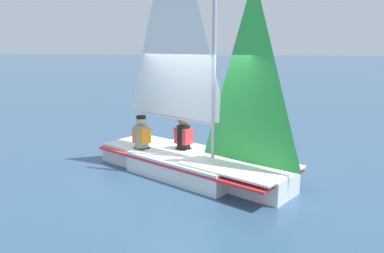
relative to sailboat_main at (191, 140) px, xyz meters
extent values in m
plane|color=#2D4C6B|center=(-0.02, 0.01, -0.73)|extent=(260.00, 260.00, 0.00)
cube|color=white|center=(-0.02, 0.01, -0.52)|extent=(2.86, 2.46, 0.43)
cube|color=white|center=(-1.56, 0.77, -0.52)|extent=(1.29, 1.21, 0.43)
cube|color=white|center=(1.53, -0.75, -0.52)|extent=(1.49, 1.62, 0.43)
cube|color=red|center=(-0.02, 0.01, -0.38)|extent=(4.57, 3.31, 0.05)
cube|color=silver|center=(-1.10, 0.54, -0.29)|extent=(2.41, 2.15, 0.04)
cylinder|color=#B7B7BC|center=(-0.51, 0.25, 2.21)|extent=(0.08, 0.08, 5.02)
cylinder|color=#B7B7BC|center=(0.43, -0.21, 0.43)|extent=(1.91, 0.99, 0.07)
pyramid|color=white|center=(0.43, -0.21, 2.53)|extent=(1.81, 0.93, 4.14)
pyramid|color=green|center=(-1.25, 0.62, 1.46)|extent=(1.36, 0.70, 3.32)
cube|color=black|center=(2.03, -1.00, -0.58)|extent=(0.09, 0.06, 0.30)
cube|color=black|center=(0.27, -0.37, -0.50)|extent=(0.36, 0.34, 0.45)
cylinder|color=black|center=(0.27, -0.37, -0.03)|extent=(0.40, 0.40, 0.50)
cube|color=red|center=(0.27, -0.37, 0.00)|extent=(0.42, 0.38, 0.35)
sphere|color=brown|center=(0.27, -0.37, 0.32)|extent=(0.22, 0.22, 0.22)
cylinder|color=white|center=(0.27, -0.37, 0.40)|extent=(0.28, 0.28, 0.06)
cube|color=black|center=(1.19, -0.20, -0.50)|extent=(0.36, 0.34, 0.45)
cylinder|color=gray|center=(1.19, -0.20, -0.03)|extent=(0.40, 0.40, 0.50)
cube|color=orange|center=(1.19, -0.20, 0.00)|extent=(0.42, 0.38, 0.35)
sphere|color=tan|center=(1.19, -0.20, 0.32)|extent=(0.22, 0.22, 0.22)
cylinder|color=black|center=(1.19, -0.20, 0.40)|extent=(0.28, 0.28, 0.06)
camera|label=1|loc=(-1.85, 7.36, 1.89)|focal=35.00mm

